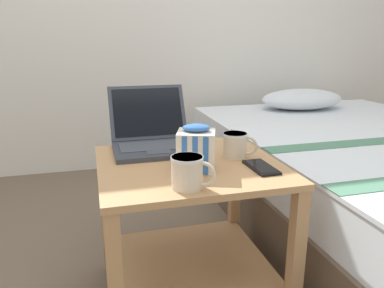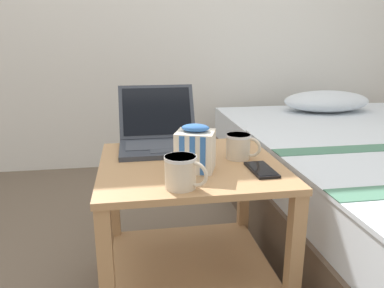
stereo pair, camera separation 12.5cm
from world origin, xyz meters
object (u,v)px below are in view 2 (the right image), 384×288
mug_front_left (239,145)px  snack_bag (195,149)px  laptop (160,135)px  cell_phone (261,170)px  mug_front_right (181,171)px

mug_front_left → snack_bag: bearing=-152.3°
laptop → cell_phone: (0.31, -0.34, -0.04)m
mug_front_right → cell_phone: 0.30m
snack_bag → cell_phone: bearing=-13.1°
mug_front_right → laptop: bearing=93.7°
mug_front_left → cell_phone: size_ratio=0.77×
mug_front_left → cell_phone: (0.04, -0.14, -0.05)m
mug_front_right → snack_bag: (0.07, 0.15, 0.02)m
snack_bag → cell_phone: (0.21, -0.05, -0.07)m
laptop → mug_front_left: size_ratio=2.99×
snack_bag → laptop: bearing=107.9°
laptop → snack_bag: 0.31m
mug_front_right → snack_bag: bearing=65.9°
mug_front_left → mug_front_right: (-0.24, -0.24, 0.00)m
cell_phone → mug_front_left: bearing=104.4°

